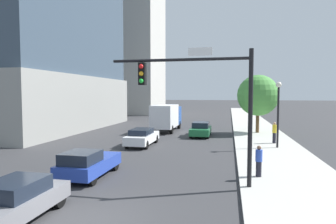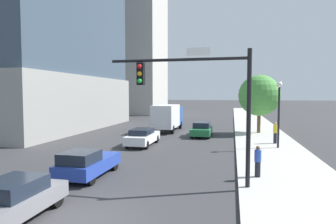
{
  "view_description": "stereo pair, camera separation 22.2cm",
  "coord_description": "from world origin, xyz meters",
  "px_view_note": "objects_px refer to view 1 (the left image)",
  "views": [
    {
      "loc": [
        4.72,
        -8.97,
        4.33
      ],
      "look_at": [
        0.46,
        11.37,
        3.04
      ],
      "focal_mm": 31.3,
      "sensor_mm": 36.0,
      "label": 1
    },
    {
      "loc": [
        4.94,
        -8.93,
        4.33
      ],
      "look_at": [
        0.46,
        11.37,
        3.04
      ],
      "focal_mm": 31.3,
      "sensor_mm": 36.0,
      "label": 2
    }
  ],
  "objects_px": {
    "car_green": "(201,129)",
    "pedestrian_blue_shirt": "(259,161)",
    "box_truck": "(166,116)",
    "street_tree": "(258,95)",
    "car_blue": "(88,163)",
    "car_white": "(142,137)",
    "construction_building": "(132,29)",
    "street_lamp": "(278,104)",
    "traffic_light_pole": "(200,90)",
    "pedestrian_yellow_shirt": "(274,132)",
    "car_gray": "(15,200)"
  },
  "relations": [
    {
      "from": "car_green",
      "to": "pedestrian_blue_shirt",
      "type": "bearing_deg",
      "value": -73.53
    },
    {
      "from": "box_truck",
      "to": "street_tree",
      "type": "bearing_deg",
      "value": -1.59
    },
    {
      "from": "car_blue",
      "to": "car_green",
      "type": "distance_m",
      "value": 16.58
    },
    {
      "from": "pedestrian_blue_shirt",
      "to": "car_white",
      "type": "bearing_deg",
      "value": 136.51
    },
    {
      "from": "construction_building",
      "to": "car_blue",
      "type": "relative_size",
      "value": 9.99
    },
    {
      "from": "street_lamp",
      "to": "traffic_light_pole",
      "type": "bearing_deg",
      "value": -115.61
    },
    {
      "from": "pedestrian_yellow_shirt",
      "to": "pedestrian_blue_shirt",
      "type": "bearing_deg",
      "value": -101.98
    },
    {
      "from": "car_gray",
      "to": "box_truck",
      "type": "height_order",
      "value": "box_truck"
    },
    {
      "from": "car_green",
      "to": "car_white",
      "type": "relative_size",
      "value": 0.98
    },
    {
      "from": "box_truck",
      "to": "car_green",
      "type": "bearing_deg",
      "value": -37.54
    },
    {
      "from": "construction_building",
      "to": "street_lamp",
      "type": "height_order",
      "value": "construction_building"
    },
    {
      "from": "car_blue",
      "to": "street_lamp",
      "type": "bearing_deg",
      "value": 43.0
    },
    {
      "from": "pedestrian_yellow_shirt",
      "to": "box_truck",
      "type": "bearing_deg",
      "value": 146.78
    },
    {
      "from": "car_white",
      "to": "car_gray",
      "type": "bearing_deg",
      "value": -90.0
    },
    {
      "from": "car_white",
      "to": "pedestrian_yellow_shirt",
      "type": "distance_m",
      "value": 11.2
    },
    {
      "from": "street_tree",
      "to": "car_green",
      "type": "xyz_separation_m",
      "value": [
        -5.83,
        -3.03,
        -3.45
      ]
    },
    {
      "from": "car_blue",
      "to": "pedestrian_blue_shirt",
      "type": "height_order",
      "value": "pedestrian_blue_shirt"
    },
    {
      "from": "traffic_light_pole",
      "to": "box_truck",
      "type": "xyz_separation_m",
      "value": [
        -5.82,
        19.67,
        -2.77
      ]
    },
    {
      "from": "car_blue",
      "to": "car_white",
      "type": "bearing_deg",
      "value": 90.0
    },
    {
      "from": "construction_building",
      "to": "pedestrian_yellow_shirt",
      "type": "distance_m",
      "value": 47.25
    },
    {
      "from": "traffic_light_pole",
      "to": "street_tree",
      "type": "bearing_deg",
      "value": 77.45
    },
    {
      "from": "street_tree",
      "to": "box_truck",
      "type": "bearing_deg",
      "value": 178.41
    },
    {
      "from": "car_blue",
      "to": "car_gray",
      "type": "xyz_separation_m",
      "value": [
        0.0,
        -5.29,
        -0.03
      ]
    },
    {
      "from": "street_lamp",
      "to": "pedestrian_blue_shirt",
      "type": "height_order",
      "value": "street_lamp"
    },
    {
      "from": "street_tree",
      "to": "car_gray",
      "type": "height_order",
      "value": "street_tree"
    },
    {
      "from": "car_green",
      "to": "traffic_light_pole",
      "type": "bearing_deg",
      "value": -84.72
    },
    {
      "from": "car_blue",
      "to": "car_green",
      "type": "bearing_deg",
      "value": 74.93
    },
    {
      "from": "car_white",
      "to": "pedestrian_blue_shirt",
      "type": "bearing_deg",
      "value": -43.49
    },
    {
      "from": "car_blue",
      "to": "car_gray",
      "type": "relative_size",
      "value": 1.04
    },
    {
      "from": "street_lamp",
      "to": "car_gray",
      "type": "height_order",
      "value": "street_lamp"
    },
    {
      "from": "box_truck",
      "to": "car_gray",
      "type": "bearing_deg",
      "value": -90.0
    },
    {
      "from": "car_blue",
      "to": "car_white",
      "type": "height_order",
      "value": "car_blue"
    },
    {
      "from": "construction_building",
      "to": "car_white",
      "type": "bearing_deg",
      "value": -70.03
    },
    {
      "from": "car_blue",
      "to": "construction_building",
      "type": "bearing_deg",
      "value": 106.22
    },
    {
      "from": "construction_building",
      "to": "car_green",
      "type": "bearing_deg",
      "value": -60.37
    },
    {
      "from": "construction_building",
      "to": "pedestrian_blue_shirt",
      "type": "bearing_deg",
      "value": -64.18
    },
    {
      "from": "car_gray",
      "to": "pedestrian_yellow_shirt",
      "type": "bearing_deg",
      "value": 58.05
    },
    {
      "from": "car_white",
      "to": "construction_building",
      "type": "bearing_deg",
      "value": 109.97
    },
    {
      "from": "pedestrian_blue_shirt",
      "to": "box_truck",
      "type": "bearing_deg",
      "value": 115.73
    },
    {
      "from": "car_green",
      "to": "pedestrian_yellow_shirt",
      "type": "height_order",
      "value": "pedestrian_yellow_shirt"
    },
    {
      "from": "street_lamp",
      "to": "construction_building",
      "type": "bearing_deg",
      "value": 123.1
    },
    {
      "from": "construction_building",
      "to": "pedestrian_blue_shirt",
      "type": "xyz_separation_m",
      "value": [
        22.67,
        -46.85,
        -17.64
      ]
    },
    {
      "from": "construction_building",
      "to": "car_white",
      "type": "distance_m",
      "value": 44.85
    },
    {
      "from": "street_tree",
      "to": "car_green",
      "type": "distance_m",
      "value": 7.42
    },
    {
      "from": "street_tree",
      "to": "pedestrian_yellow_shirt",
      "type": "relative_size",
      "value": 3.44
    },
    {
      "from": "traffic_light_pole",
      "to": "car_white",
      "type": "bearing_deg",
      "value": 120.3
    },
    {
      "from": "street_lamp",
      "to": "street_tree",
      "type": "xyz_separation_m",
      "value": [
        -0.7,
        8.93,
        0.61
      ]
    },
    {
      "from": "car_blue",
      "to": "car_green",
      "type": "relative_size",
      "value": 0.91
    },
    {
      "from": "traffic_light_pole",
      "to": "car_green",
      "type": "bearing_deg",
      "value": 95.28
    },
    {
      "from": "car_gray",
      "to": "pedestrian_blue_shirt",
      "type": "bearing_deg",
      "value": 37.99
    }
  ]
}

